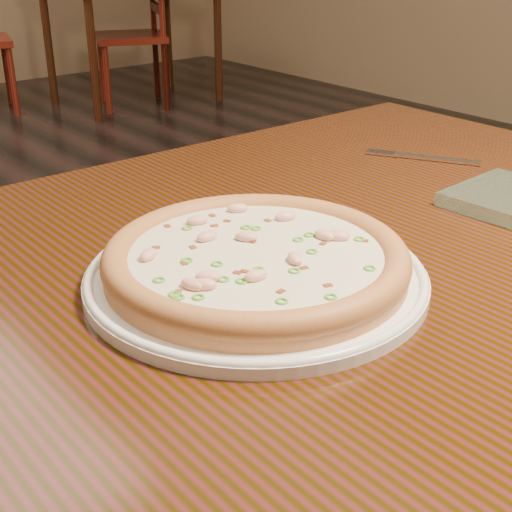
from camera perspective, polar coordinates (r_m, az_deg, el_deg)
hero_table at (r=0.87m, az=4.02°, el=-4.46°), size 1.20×0.80×0.75m
plate at (r=0.72m, az=0.00°, el=-1.53°), size 0.35×0.35×0.02m
pizza at (r=0.71m, az=-0.01°, el=-0.21°), size 0.31×0.31×0.03m
fork at (r=1.14m, az=13.48°, el=7.67°), size 0.10×0.16×0.00m
chair_d at (r=4.75m, az=-9.34°, el=17.02°), size 0.55×0.55×0.95m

